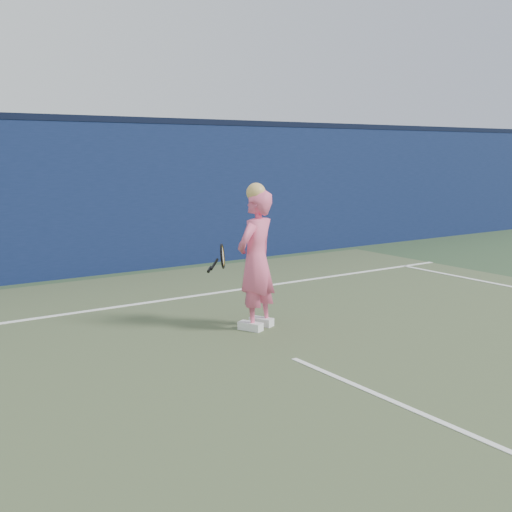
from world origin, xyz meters
TOP-DOWN VIEW (x-y plane):
  - ground at (0.00, 0.00)m, footprint 80.00×80.00m
  - backstop_wall at (0.00, 6.50)m, footprint 24.00×0.40m
  - wall_cap at (0.00, 6.50)m, footprint 24.00×0.42m
  - player at (0.33, 2.15)m, footprint 0.69×0.59m
  - racket at (0.14, 2.59)m, footprint 0.46×0.39m
  - court_lines at (0.00, -0.33)m, footprint 11.00×12.04m

SIDE VIEW (x-z plane):
  - ground at x=0.00m, z-range 0.00..0.00m
  - court_lines at x=0.00m, z-range 0.01..0.01m
  - racket at x=0.14m, z-range 0.64..0.95m
  - player at x=0.33m, z-range -0.03..1.65m
  - backstop_wall at x=0.00m, z-range 0.00..2.50m
  - wall_cap at x=0.00m, z-range 2.50..2.60m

